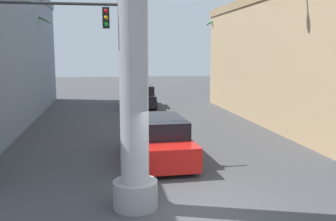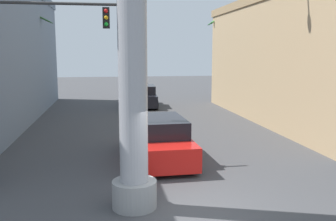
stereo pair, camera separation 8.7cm
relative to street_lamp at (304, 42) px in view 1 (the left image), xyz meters
name	(u,v)px [view 1 (the left image)]	position (x,y,z in m)	size (l,w,h in m)	color
ground_plane	(148,131)	(-6.24, 3.59, -4.36)	(87.41, 87.41, 0.00)	#424244
building_right	(312,59)	(3.61, 5.36, -0.80)	(7.58, 16.95, 7.09)	tan
street_lamp	(304,42)	(0.00, 0.00, 0.00)	(2.16, 0.28, 7.28)	#59595E
traffic_light_mast	(21,49)	(-11.07, -1.51, -0.34)	(5.43, 0.32, 5.63)	#333333
car_lead	(159,140)	(-6.42, -1.54, -3.62)	(2.17, 4.86, 1.56)	black
car_far	(141,97)	(-5.70, 12.19, -3.62)	(2.21, 4.58, 1.56)	black
palm_tree_far_right	(222,52)	(0.85, 13.65, -0.39)	(2.74, 2.63, 6.74)	brown
palm_tree_far_left	(25,46)	(-13.35, 10.86, 0.00)	(3.47, 3.45, 6.63)	brown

